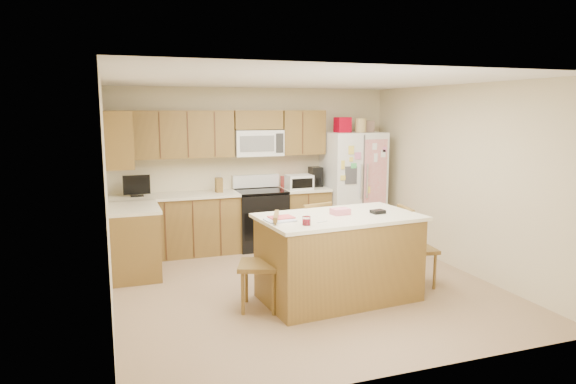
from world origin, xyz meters
name	(u,v)px	position (x,y,z in m)	size (l,w,h in m)	color
ground	(305,286)	(0.00, 0.00, 0.00)	(4.50, 4.50, 0.00)	#A17E66
room_shell	(305,171)	(0.00, 0.00, 1.44)	(4.60, 4.60, 2.52)	beige
cabinetry	(199,195)	(-0.98, 1.79, 0.91)	(3.36, 1.56, 2.15)	olive
stove	(260,218)	(0.00, 1.94, 0.47)	(0.76, 0.65, 1.13)	black
refrigerator	(353,186)	(1.57, 1.87, 0.92)	(0.90, 0.79, 2.04)	white
island	(339,257)	(0.22, -0.50, 0.50)	(1.88, 1.19, 1.07)	olive
windsor_chair_left	(262,264)	(-0.70, -0.50, 0.50)	(0.57, 0.58, 1.07)	olive
windsor_chair_back	(310,243)	(0.15, 0.20, 0.48)	(0.53, 0.51, 1.02)	olive
windsor_chair_right	(415,249)	(1.29, -0.42, 0.47)	(0.46, 0.48, 1.00)	olive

